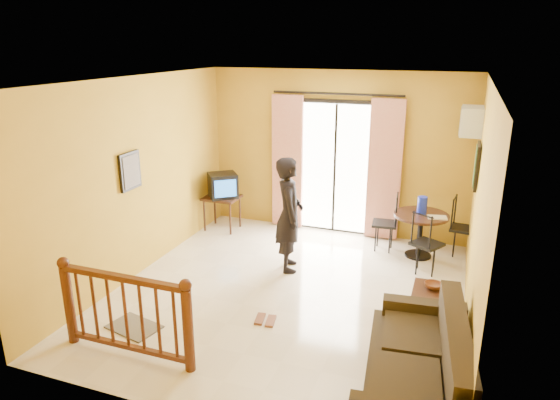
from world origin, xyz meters
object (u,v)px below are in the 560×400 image
(coffee_table, at_px, (431,305))
(sofa, at_px, (421,372))
(dining_table, at_px, (421,223))
(standing_person, at_px, (289,215))
(television, at_px, (223,185))

(coffee_table, relative_size, sofa, 0.43)
(dining_table, bearing_deg, standing_person, -147.85)
(coffee_table, distance_m, standing_person, 2.34)
(dining_table, distance_m, coffee_table, 2.02)
(standing_person, bearing_deg, sofa, -159.34)
(television, xyz_separation_m, dining_table, (3.40, -0.02, -0.27))
(standing_person, bearing_deg, television, 33.91)
(sofa, height_order, standing_person, standing_person)
(coffee_table, bearing_deg, television, 151.78)
(dining_table, height_order, coffee_table, dining_table)
(television, xyz_separation_m, sofa, (3.73, -3.47, -0.49))
(dining_table, relative_size, sofa, 0.43)
(dining_table, height_order, standing_person, standing_person)
(sofa, bearing_deg, television, 131.12)
(television, distance_m, standing_person, 1.98)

